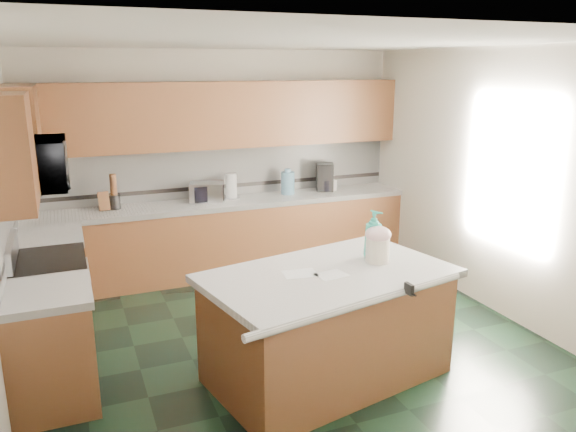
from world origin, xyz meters
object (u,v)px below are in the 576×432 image
treat_jar (377,250)px  toaster_oven (207,192)px  island_base (327,328)px  island_top (328,276)px  coffee_maker (325,177)px  soap_bottle_island (373,235)px  knife_block (104,201)px

treat_jar → toaster_oven: 2.77m
island_base → treat_jar: 0.77m
island_top → treat_jar: treat_jar is taller
coffee_maker → island_top: bearing=-94.6°
soap_bottle_island → island_base: bearing=174.1°
soap_bottle_island → toaster_oven: 2.69m
treat_jar → knife_block: bearing=133.3°
knife_block → coffee_maker: coffee_maker is taller
knife_block → island_top: bearing=-63.8°
soap_bottle_island → toaster_oven: bearing=83.5°
island_top → soap_bottle_island: 0.57m
soap_bottle_island → toaster_oven: (-0.80, 2.57, -0.09)m
island_base → treat_jar: size_ratio=8.94×
soap_bottle_island → knife_block: bearing=103.9°
island_base → coffee_maker: 3.11m
island_top → toaster_oven: bearing=84.6°
island_top → soap_bottle_island: bearing=6.1°
knife_block → toaster_oven: bearing=-2.5°
island_base → coffee_maker: bearing=53.3°
soap_bottle_island → knife_block: 3.25m
island_top → soap_bottle_island: (0.49, 0.16, 0.24)m
treat_jar → coffee_maker: size_ratio=0.57×
soap_bottle_island → coffee_maker: bearing=49.4°
island_top → knife_block: size_ratio=9.17×
knife_block → toaster_oven: toaster_oven is taller
island_top → knife_block: bearing=106.9°
soap_bottle_island → treat_jar: bearing=-118.3°
island_top → soap_bottle_island: size_ratio=4.65×
knife_block → coffee_maker: 2.77m
island_base → toaster_oven: 2.81m
coffee_maker → island_base: bearing=-94.6°
soap_bottle_island → knife_block: (-1.99, 2.57, -0.10)m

